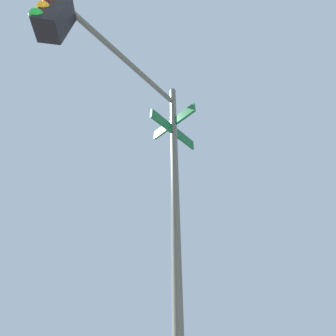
% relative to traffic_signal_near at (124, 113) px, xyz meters
% --- Properties ---
extents(traffic_signal_near, '(2.40, 2.02, 5.71)m').
position_rel_traffic_signal_near_xyz_m(traffic_signal_near, '(0.00, 0.00, 0.00)').
color(traffic_signal_near, '#474C47').
rests_on(traffic_signal_near, ground_plane).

